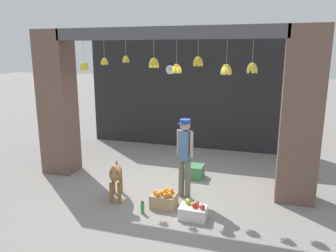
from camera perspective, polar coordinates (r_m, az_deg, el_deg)
name	(u,v)px	position (r m, az deg, el deg)	size (l,w,h in m)	color
ground_plane	(161,188)	(6.91, -1.16, -10.82)	(60.00, 60.00, 0.00)	gray
shop_back_wall	(196,93)	(9.43, 4.89, 5.80)	(6.47, 0.12, 3.23)	#232326
shop_pillar_left	(58,103)	(7.88, -18.66, 3.76)	(0.70, 0.60, 3.23)	brown
shop_pillar_right	(301,117)	(6.43, 22.13, 1.52)	(0.70, 0.60, 3.23)	brown
storefront_awning	(164,38)	(6.43, -0.71, 15.14)	(4.57, 0.32, 0.90)	#4C4C51
dog	(116,175)	(6.37, -9.10, -8.50)	(0.47, 0.86, 0.69)	olive
shopkeeper	(185,153)	(6.23, 2.94, -4.70)	(0.33, 0.28, 1.55)	#6B665B
fruit_crate_oranges	(164,199)	(6.12, -0.70, -12.62)	(0.45, 0.37, 0.33)	tan
fruit_crate_apples	(193,211)	(5.76, 4.41, -14.57)	(0.46, 0.33, 0.30)	silver
produce_box_green	(194,171)	(7.46, 4.54, -7.86)	(0.42, 0.39, 0.28)	#42844C
water_bottle	(143,208)	(5.92, -4.46, -13.98)	(0.07, 0.07, 0.23)	#38934C
wall_clock	(170,70)	(9.49, 0.39, 9.78)	(0.28, 0.03, 0.28)	black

